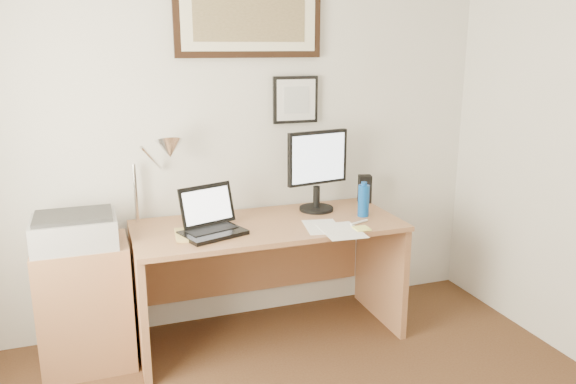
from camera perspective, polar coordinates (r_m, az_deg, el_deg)
name	(u,v)px	position (r m, az deg, el deg)	size (l,w,h in m)	color
wall_back	(227,134)	(3.58, -6.20, 5.93)	(3.50, 0.02, 2.50)	silver
side_cabinet	(86,305)	(3.44, -19.83, -10.72)	(0.50, 0.40, 0.73)	#935F3D
water_bottle	(364,201)	(3.53, 7.68, -0.88)	(0.07, 0.07, 0.20)	#0B459A
bottle_cap	(364,184)	(3.51, 7.74, 0.86)	(0.04, 0.04, 0.02)	#0B459A
speaker	(365,189)	(3.85, 7.80, 0.32)	(0.08, 0.07, 0.19)	black
paper_sheet_a	(322,227)	(3.33, 3.49, -3.54)	(0.20, 0.28, 0.00)	white
paper_sheet_b	(341,231)	(3.26, 5.43, -3.94)	(0.22, 0.31, 0.00)	white
sticky_pad	(362,228)	(3.30, 7.49, -3.69)	(0.09, 0.09, 0.01)	#F8FA76
marker_pen	(359,222)	(3.40, 7.22, -3.08)	(0.02, 0.02, 0.14)	white
book	(175,236)	(3.21, -11.38, -4.37)	(0.17, 0.23, 0.02)	tan
desk	(264,255)	(3.54, -2.42, -6.43)	(1.60, 0.70, 0.75)	#935F3D
laptop	(211,223)	(3.23, -7.85, -3.12)	(0.40, 0.39, 0.26)	black
lcd_monitor	(317,167)	(3.58, 3.01, 2.58)	(0.42, 0.22, 0.52)	black
printer	(75,230)	(3.26, -20.86, -3.65)	(0.44, 0.34, 0.18)	#A3A3A5
desk_lamp	(166,152)	(3.34, -12.26, 3.96)	(0.29, 0.27, 0.53)	silver
picture_large	(249,18)	(3.56, -3.95, 17.23)	(0.92, 0.04, 0.47)	black
picture_small	(296,100)	(3.66, 0.77, 9.35)	(0.30, 0.03, 0.30)	black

